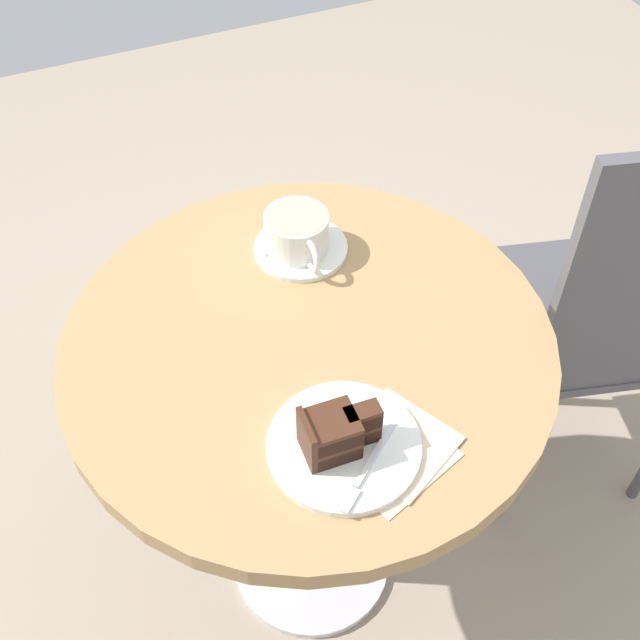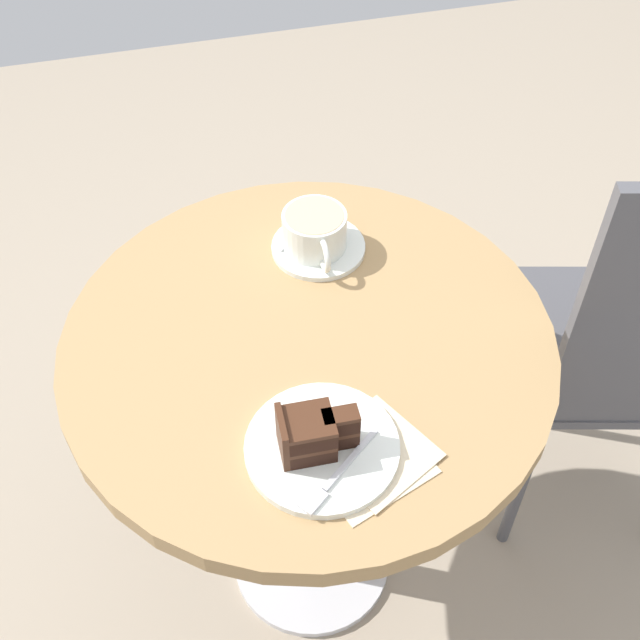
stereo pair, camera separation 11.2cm
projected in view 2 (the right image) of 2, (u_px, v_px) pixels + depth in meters
ground_plane at (312, 562)px, 1.70m from camera, size 4.40×4.40×0.01m
cafe_table at (309, 389)px, 1.25m from camera, size 0.72×0.72×0.72m
saucer at (318, 247)px, 1.28m from camera, size 0.15×0.15×0.01m
coffee_cup at (315, 231)px, 1.25m from camera, size 0.14×0.10×0.06m
teaspoon at (303, 226)px, 1.30m from camera, size 0.08×0.08×0.00m
cake_plate at (322, 447)px, 1.02m from camera, size 0.20×0.20×0.01m
cake_slice at (311, 433)px, 0.99m from camera, size 0.06×0.10×0.07m
fork at (331, 479)px, 0.98m from camera, size 0.10×0.12×0.00m
napkin at (370, 456)px, 1.02m from camera, size 0.18×0.19×0.00m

